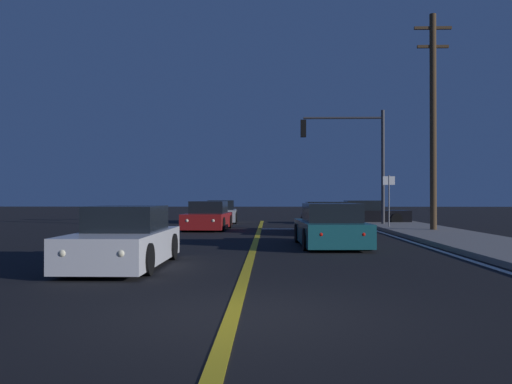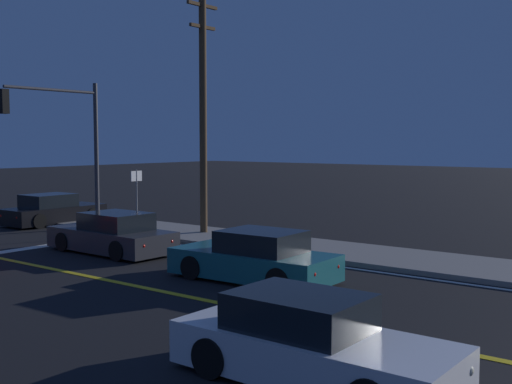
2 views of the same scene
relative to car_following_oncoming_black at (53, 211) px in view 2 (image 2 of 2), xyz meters
The scene contains 11 objects.
sidewalk_right 13.88m from the car_following_oncoming_black, 85.27° to the right, with size 3.20×37.22×0.15m, color gray.
lane_line_center 15.09m from the car_following_oncoming_black, 113.59° to the right, with size 0.20×35.15×0.01m, color gold.
lane_line_edge_right 13.85m from the car_following_oncoming_black, 92.93° to the right, with size 0.16×35.15×0.01m, color silver.
stop_bar 5.97m from the car_following_oncoming_black, 123.09° to the right, with size 5.58×0.50×0.01m, color silver.
car_following_oncoming_black is the anchor object (origin of this frame).
car_mid_block_teal 14.68m from the car_following_oncoming_black, 104.43° to the right, with size 2.11×4.52×1.34m.
car_distant_tail_charcoal 8.52m from the car_following_oncoming_black, 111.95° to the right, with size 2.04×4.62×1.34m.
car_far_approaching_white 21.13m from the car_following_oncoming_black, 114.52° to the right, with size 1.83×4.47×1.34m.
traffic_signal_near_right 4.55m from the car_following_oncoming_black, 113.79° to the right, with size 4.37×0.28×6.07m.
utility_pole_right 8.97m from the car_following_oncoming_black, 79.43° to the right, with size 1.59×0.28×9.39m.
street_sign_corner 5.60m from the car_following_oncoming_black, 89.55° to the right, with size 0.56×0.06×2.56m.
Camera 2 is at (-10.73, -0.21, 3.66)m, focal length 44.83 mm.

